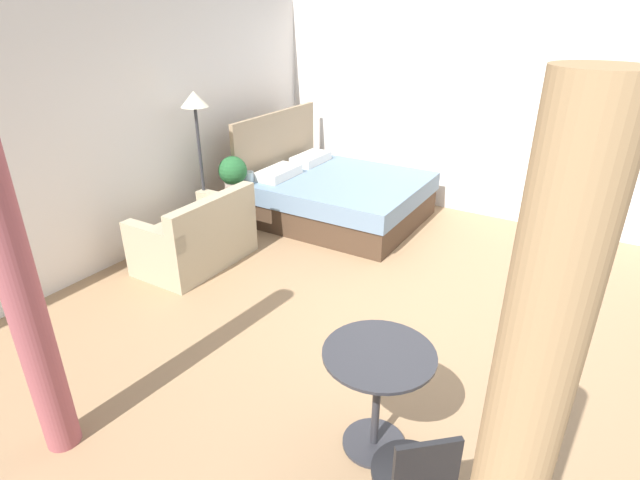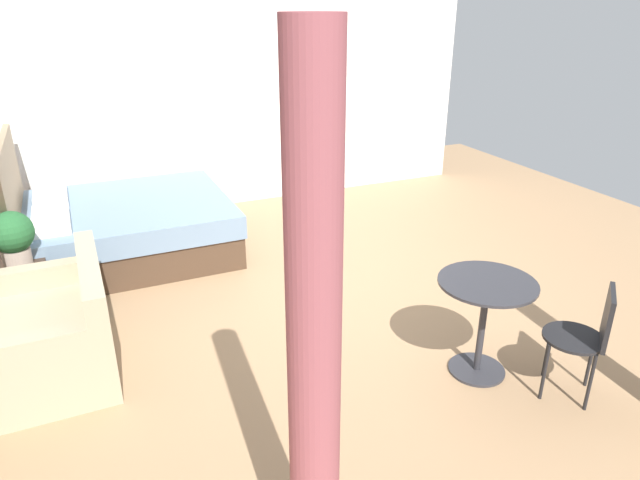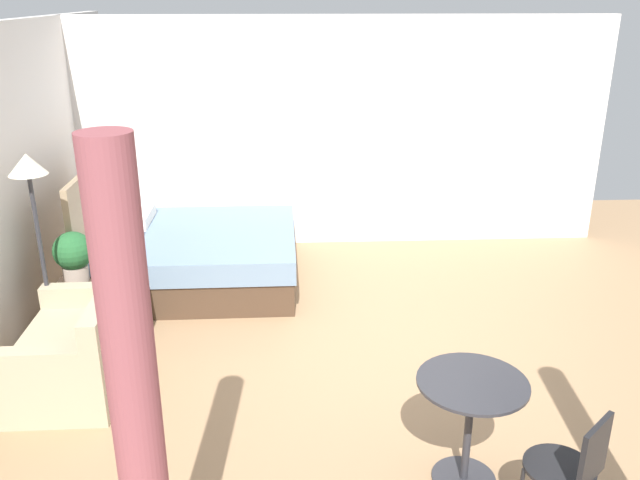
{
  "view_description": "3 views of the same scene",
  "coord_description": "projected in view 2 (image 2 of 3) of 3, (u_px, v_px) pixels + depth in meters",
  "views": [
    {
      "loc": [
        -3.75,
        -1.38,
        2.59
      ],
      "look_at": [
        -0.18,
        0.82,
        0.61
      ],
      "focal_mm": 27.93,
      "sensor_mm": 36.0,
      "label": 1
    },
    {
      "loc": [
        -4.23,
        2.0,
        2.51
      ],
      "look_at": [
        -0.21,
        0.23,
        0.63
      ],
      "focal_mm": 31.66,
      "sensor_mm": 36.0,
      "label": 2
    },
    {
      "loc": [
        -4.9,
        0.66,
        2.94
      ],
      "look_at": [
        0.42,
        0.39,
        0.92
      ],
      "focal_mm": 36.86,
      "sensor_mm": 36.0,
      "label": 3
    }
  ],
  "objects": [
    {
      "name": "potted_plant",
      "position": [
        12.0,
        236.0,
        4.61
      ],
      "size": [
        0.35,
        0.35,
        0.47
      ],
      "color": "tan",
      "rests_on": "nightstand"
    },
    {
      "name": "ground_plane",
      "position": [
        334.0,
        291.0,
        5.3
      ],
      "size": [
        8.68,
        9.33,
        0.02
      ],
      "primitive_type": "cube",
      "color": "#9E7A56"
    },
    {
      "name": "vase",
      "position": [
        24.0,
        242.0,
        4.87
      ],
      "size": [
        0.14,
        0.14,
        0.22
      ],
      "color": "silver",
      "rests_on": "nightstand"
    },
    {
      "name": "bed",
      "position": [
        122.0,
        227.0,
        5.92
      ],
      "size": [
        1.81,
        2.08,
        1.31
      ],
      "color": "#473323",
      "rests_on": "ground"
    },
    {
      "name": "wall_right",
      "position": [
        240.0,
        99.0,
        7.15
      ],
      "size": [
        0.12,
        6.33,
        2.71
      ],
      "primitive_type": "cube",
      "color": "silver",
      "rests_on": "ground"
    },
    {
      "name": "nightstand",
      "position": [
        27.0,
        284.0,
        4.89
      ],
      "size": [
        0.53,
        0.37,
        0.48
      ],
      "color": "#38281E",
      "rests_on": "ground"
    },
    {
      "name": "couch",
      "position": [
        59.0,
        333.0,
        4.07
      ],
      "size": [
        1.22,
        0.78,
        0.82
      ],
      "color": "tan",
      "rests_on": "ground"
    },
    {
      "name": "cafe_chair_near_window",
      "position": [
        588.0,
        332.0,
        3.7
      ],
      "size": [
        0.57,
        0.57,
        0.82
      ],
      "color": "black",
      "rests_on": "ground"
    },
    {
      "name": "curtain_right",
      "position": [
        314.0,
        364.0,
        2.14
      ],
      "size": [
        0.21,
        0.21,
        2.48
      ],
      "color": "#994C51",
      "rests_on": "ground"
    },
    {
      "name": "balcony_table",
      "position": [
        484.0,
        310.0,
        3.95
      ],
      "size": [
        0.68,
        0.68,
        0.74
      ],
      "color": "#2D2D33",
      "rests_on": "ground"
    }
  ]
}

